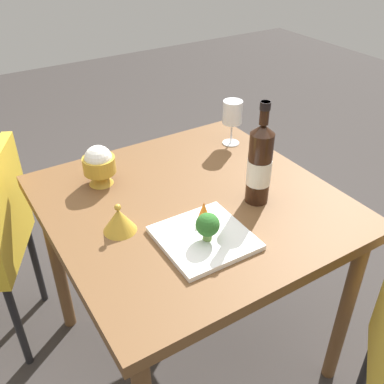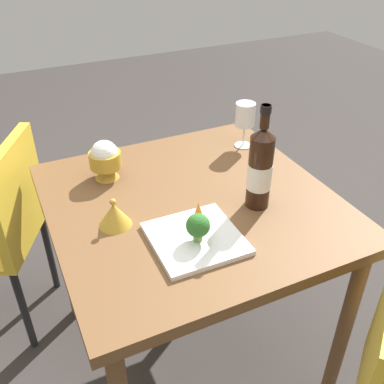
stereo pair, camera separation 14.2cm
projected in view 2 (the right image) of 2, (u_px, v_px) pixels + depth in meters
The scene contains 10 objects.
ground_plane at pixel (192, 346), 1.85m from camera, with size 8.00×8.00×0.00m, color #383330.
dining_table at pixel (192, 221), 1.49m from camera, with size 0.90×0.90×0.75m.
chair_by_wall at pixel (5, 220), 1.71m from camera, with size 0.54×0.54×0.85m.
wine_bottle at pixel (260, 168), 1.34m from camera, with size 0.08×0.08×0.34m.
wine_glass at pixel (245, 116), 1.68m from camera, with size 0.08×0.08×0.18m.
rice_bowl at pixel (105, 159), 1.51m from camera, with size 0.11×0.11×0.14m.
rice_bowl_lid at pixel (114, 214), 1.31m from camera, with size 0.10×0.10×0.09m.
serving_plate at pixel (196, 239), 1.26m from camera, with size 0.25×0.25×0.02m.
broccoli_floret at pixel (198, 226), 1.21m from camera, with size 0.07×0.07×0.09m.
carrot_garnish_left at pixel (198, 212), 1.30m from camera, with size 0.04×0.04×0.06m.
Camera 2 is at (1.07, -0.50, 1.57)m, focal length 41.25 mm.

